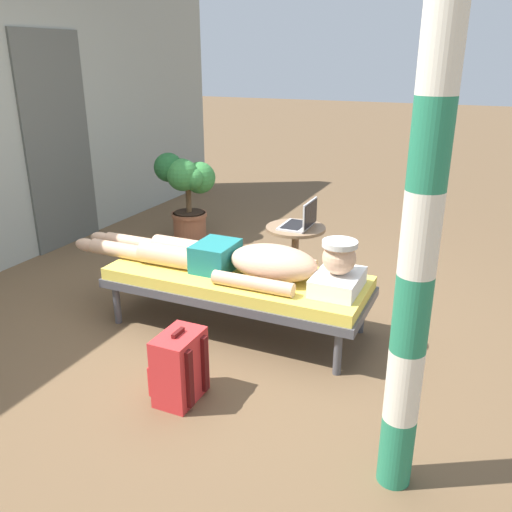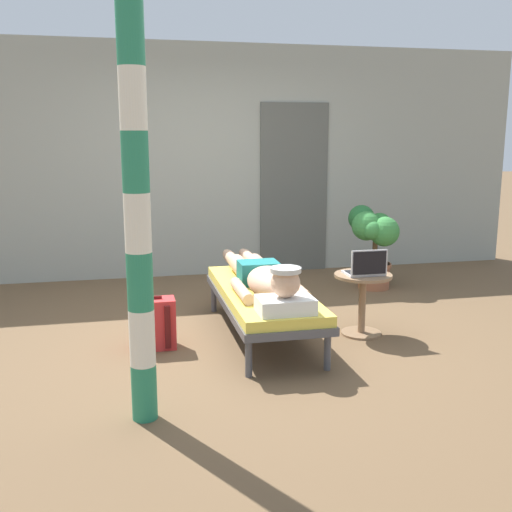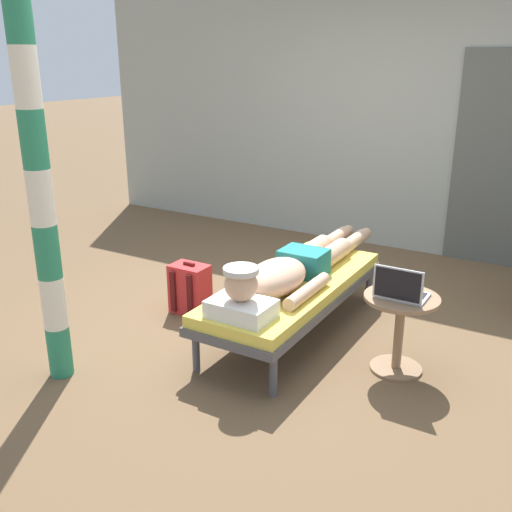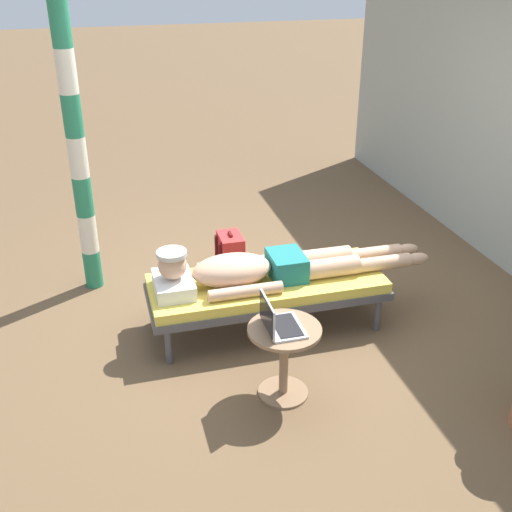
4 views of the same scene
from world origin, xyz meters
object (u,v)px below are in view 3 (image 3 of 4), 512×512
Objects in this scene: lounge_chair at (293,290)px; porch_post at (41,197)px; backpack at (190,289)px; side_table at (400,320)px; person_reclining at (291,270)px; laptop at (400,290)px.

porch_post is (-1.02, -1.29, 0.83)m from lounge_chair.
side_table is at bearing -1.48° from backpack.
person_reclining reaches higher than side_table.
laptop reaches higher than backpack.
person_reclining is at bearing 171.04° from laptop.
laptop is at bearing -90.00° from side_table.
person_reclining is 7.00× the size of laptop.
laptop reaches higher than person_reclining.
porch_post is at bearing -148.92° from laptop.
backpack is at bearing 83.46° from porch_post.
laptop reaches higher than lounge_chair.
laptop is 0.73× the size of backpack.
backpack is (-1.72, 0.10, -0.39)m from laptop.
laptop is at bearing -3.19° from backpack.
laptop is 1.76m from backpack.
person_reclining is at bearing 2.33° from backpack.
side_table is 0.22× the size of porch_post.
laptop reaches higher than side_table.
side_table is at bearing 90.00° from laptop.
person_reclining is at bearing 50.74° from porch_post.
backpack is 0.18× the size of porch_post.
side_table is 1.69× the size of laptop.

